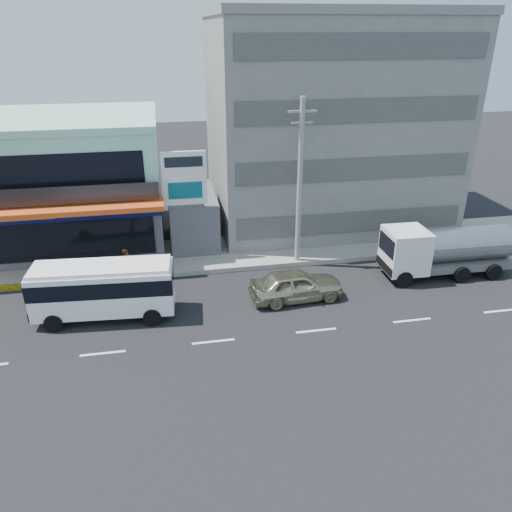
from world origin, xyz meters
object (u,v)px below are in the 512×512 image
Objects in this scene: shop_building at (67,184)px; motorcycle_rider at (129,277)px; sedan at (296,285)px; satellite_dish at (192,197)px; utility_pole_near at (300,184)px; concrete_building at (327,125)px; tanker_truck at (442,250)px; billboard at (185,185)px; minibus at (103,287)px.

shop_building is 9.59m from motorcycle_rider.
sedan is 1.98× the size of motorcycle_rider.
utility_pole_near is (6.00, -3.60, 1.57)m from satellite_dish.
concrete_building is 2.10× the size of tanker_truck.
concrete_building is 12.48m from tanker_truck.
satellite_dish is at bearing 74.48° from billboard.
concrete_building is 14.27m from sedan.
tanker_truck is at bearing -25.26° from satellite_dish.
utility_pole_near reaches higher than motorcycle_rider.
satellite_dish is at bearing -20.21° from shop_building.
billboard is 15.52m from tanker_truck.
concrete_building is at bearing 3.35° from shop_building.
utility_pole_near is 12.29m from minibus.
motorcycle_rider is at bearing 69.83° from sedan.
motorcycle_rider is at bearing 68.26° from minibus.
satellite_dish is 9.56m from sedan.
utility_pole_near is at bearing 20.71° from minibus.
tanker_truck is 3.04× the size of motorcycle_rider.
sedan is (12.83, -10.74, -3.15)m from shop_building.
sedan is at bearing -58.20° from satellite_dish.
satellite_dish is 0.20× the size of tanker_truck.
utility_pole_near is at bearing -25.06° from shop_building.
utility_pole_near reaches higher than sedan.
motorcycle_rider is (1.04, 2.60, -0.89)m from minibus.
billboard is at bearing 43.93° from motorcycle_rider.
motorcycle_rider is at bearing 175.58° from tanker_truck.
satellite_dish is at bearing 57.05° from minibus.
sedan is at bearing -39.92° from shop_building.
sedan is (4.83, -7.79, -2.72)m from satellite_dish.
shop_building is 2.49× the size of sedan.
billboard is (-0.50, -1.80, 1.35)m from satellite_dish.
minibus is 9.91m from sedan.
utility_pole_near is at bearing -15.48° from billboard.
utility_pole_near is at bearing -117.76° from concrete_building.
sedan is at bearing -0.11° from minibus.
shop_building reaches higher than billboard.
shop_building is 1.62× the size of tanker_truck.
tanker_truck is (3.89, -10.56, -5.39)m from concrete_building.
satellite_dish reaches higher than sedan.
billboard reaches higher than sedan.
tanker_truck is (18.93, 1.22, -0.11)m from minibus.
concrete_building reaches higher than sedan.
billboard is at bearing 38.01° from sedan.
concrete_building reaches higher than minibus.
utility_pole_near is at bearing 8.93° from motorcycle_rider.
utility_pole_near reaches higher than minibus.
billboard is at bearing -105.52° from satellite_dish.
concrete_building is 2.28× the size of minibus.
concrete_building is 17.84m from motorcycle_rider.
minibus reaches higher than motorcycle_rider.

